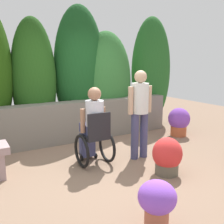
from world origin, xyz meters
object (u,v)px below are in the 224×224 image
Objects in this scene: person_standing_companion at (140,109)px; person_in_wheelchair at (93,129)px; flower_pot_red_accent at (179,121)px; flower_pot_small_foreground at (167,156)px; flower_pot_terracotta_by_wall at (157,201)px.

person_in_wheelchair is at bearing 159.19° from person_standing_companion.
person_in_wheelchair reaches higher than flower_pot_red_accent.
flower_pot_red_accent is 2.24m from flower_pot_small_foreground.
person_standing_companion is (0.84, -0.15, 0.29)m from person_in_wheelchair.
person_standing_companion is at bearing -157.30° from flower_pot_red_accent.
person_standing_companion is at bearing 87.48° from flower_pot_small_foreground.
flower_pot_terracotta_by_wall is 0.80× the size of flower_pot_red_accent.
flower_pot_small_foreground is (0.81, -0.94, -0.34)m from person_in_wheelchair.
flower_pot_red_accent is (2.69, 2.44, 0.04)m from flower_pot_terracotta_by_wall.
flower_pot_small_foreground is (-0.03, -0.79, -0.63)m from person_standing_companion.
person_in_wheelchair is at bearing 130.82° from flower_pot_small_foreground.
person_in_wheelchair is at bearing 84.09° from flower_pot_terracotta_by_wall.
person_standing_companion is at bearing -7.23° from person_in_wheelchair.
person_standing_companion reaches higher than flower_pot_small_foreground.
flower_pot_red_accent reaches higher than flower_pot_terracotta_by_wall.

